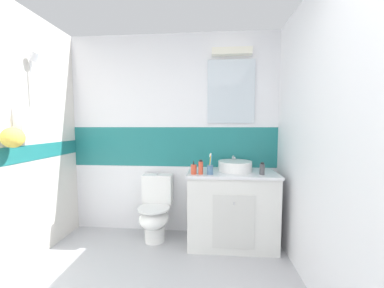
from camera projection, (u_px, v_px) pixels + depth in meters
name	position (u px, v px, depth m)	size (l,w,h in m)	color
wall_back_tiled	(174.00, 134.00, 2.88)	(3.20, 0.20, 2.50)	white
wall_right_plain	(338.00, 143.00, 1.53)	(0.10, 3.48, 2.50)	white
vanity_cabinet	(231.00, 208.00, 2.58)	(0.99, 0.55, 0.85)	silver
sink_basin	(235.00, 166.00, 2.57)	(0.38, 0.43, 0.15)	white
toilet	(155.00, 210.00, 2.67)	(0.37, 0.50, 0.78)	white
toothbrush_cup	(210.00, 169.00, 2.38)	(0.07, 0.07, 0.23)	#4C7299
soap_dispenser	(194.00, 169.00, 2.40)	(0.06, 0.06, 0.14)	#D84C33
lotion_bottle_short	(262.00, 169.00, 2.37)	(0.05, 0.05, 0.13)	#4C4C51
deodorant_spray_can	(201.00, 167.00, 2.39)	(0.05, 0.05, 0.16)	#D84C33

